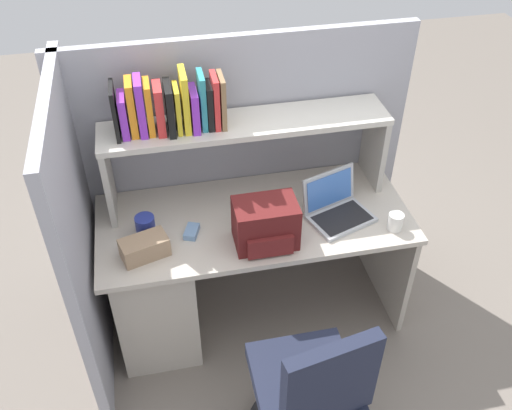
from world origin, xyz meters
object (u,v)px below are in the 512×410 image
(laptop, at_px, (337,208))
(paper_cup, at_px, (395,222))
(backpack, at_px, (266,225))
(office_chair, at_px, (309,398))
(computer_mouse, at_px, (192,232))
(snack_canister, at_px, (145,226))
(tissue_box, at_px, (144,248))

(laptop, height_order, paper_cup, laptop)
(laptop, bearing_deg, backpack, -163.05)
(office_chair, bearing_deg, laptop, -124.43)
(laptop, height_order, computer_mouse, laptop)
(paper_cup, relative_size, office_chair, 0.10)
(snack_canister, bearing_deg, tissue_box, -95.50)
(paper_cup, height_order, office_chair, office_chair)
(computer_mouse, bearing_deg, laptop, 20.47)
(backpack, bearing_deg, tissue_box, 177.31)
(laptop, height_order, snack_canister, laptop)
(backpack, xyz_separation_m, paper_cup, (0.65, -0.04, -0.07))
(snack_canister, bearing_deg, computer_mouse, -10.48)
(backpack, xyz_separation_m, office_chair, (0.05, -0.67, -0.45))
(laptop, height_order, backpack, backpack)
(laptop, xyz_separation_m, backpack, (-0.40, -0.12, 0.06))
(backpack, bearing_deg, snack_canister, 163.06)
(tissue_box, xyz_separation_m, office_chair, (0.63, -0.69, -0.39))
(computer_mouse, xyz_separation_m, office_chair, (0.39, -0.80, -0.35))
(paper_cup, bearing_deg, computer_mouse, 170.51)
(laptop, distance_m, office_chair, 0.94)
(backpack, distance_m, computer_mouse, 0.38)
(backpack, bearing_deg, computer_mouse, 159.18)
(backpack, relative_size, tissue_box, 1.36)
(backpack, xyz_separation_m, tissue_box, (-0.58, 0.03, -0.06))
(backpack, distance_m, paper_cup, 0.66)
(computer_mouse, bearing_deg, backpack, 0.43)
(office_chair, bearing_deg, snack_canister, -64.35)
(backpack, height_order, computer_mouse, backpack)
(computer_mouse, relative_size, tissue_box, 0.47)
(paper_cup, distance_m, office_chair, 0.95)
(backpack, distance_m, office_chair, 0.80)
(backpack, xyz_separation_m, snack_canister, (-0.56, 0.17, -0.06))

